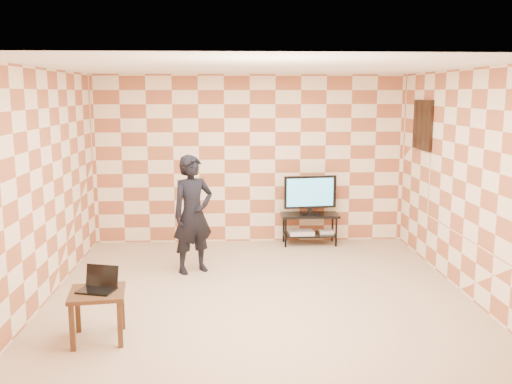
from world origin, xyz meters
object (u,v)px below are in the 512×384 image
person (193,214)px  tv_stand (310,222)px  tv (310,193)px  side_table (97,300)px

person → tv_stand: bearing=7.2°
tv_stand → person: 2.27m
tv_stand → tv: 0.48m
side_table → person: (0.82, 2.14, 0.39)m
tv_stand → tv: (-0.00, -0.00, 0.48)m
tv_stand → side_table: bearing=-126.9°
tv_stand → side_table: size_ratio=1.55×
tv → tv_stand: bearing=83.0°
tv → side_table: (-2.60, -3.46, -0.43)m
tv_stand → person: person is taller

